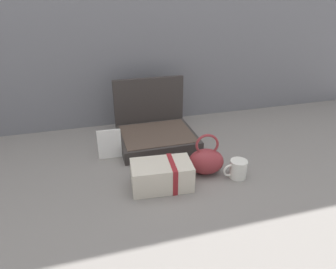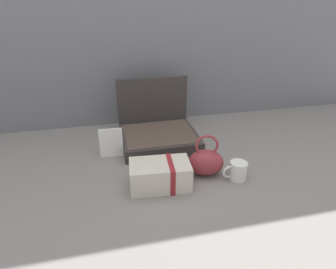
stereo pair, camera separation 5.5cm
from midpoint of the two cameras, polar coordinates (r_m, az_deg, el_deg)
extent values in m
plane|color=slate|center=(1.37, -1.71, -6.14)|extent=(6.00, 6.00, 0.00)
cube|color=#332D2B|center=(1.54, -3.11, -0.95)|extent=(0.39, 0.33, 0.06)
cube|color=#4C3D33|center=(1.53, -3.14, 0.17)|extent=(0.36, 0.30, 0.00)
cube|color=#332D2B|center=(1.65, -4.60, 5.57)|extent=(0.39, 0.02, 0.31)
ellipsoid|color=maroon|center=(1.30, 6.16, -5.23)|extent=(0.17, 0.14, 0.12)
torus|color=maroon|center=(1.26, 6.33, -1.99)|extent=(0.10, 0.03, 0.10)
cube|color=beige|center=(1.21, -2.55, -7.84)|extent=(0.26, 0.16, 0.11)
cube|color=maroon|center=(1.22, -0.55, -7.64)|extent=(0.03, 0.15, 0.11)
cylinder|color=silver|center=(1.31, 12.23, -6.53)|extent=(0.07, 0.07, 0.08)
torus|color=silver|center=(1.29, 10.58, -6.84)|extent=(0.06, 0.01, 0.06)
cube|color=white|center=(1.44, -12.28, -1.85)|extent=(0.11, 0.01, 0.15)
camera|label=1|loc=(0.03, -91.23, -0.59)|focal=31.59mm
camera|label=2|loc=(0.03, 88.77, 0.59)|focal=31.59mm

